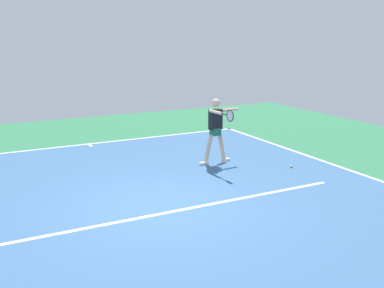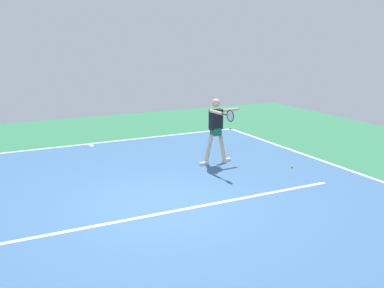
% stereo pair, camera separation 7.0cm
% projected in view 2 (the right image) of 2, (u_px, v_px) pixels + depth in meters
% --- Properties ---
extents(ground_plane, '(21.27, 21.27, 0.00)m').
position_uv_depth(ground_plane, '(161.00, 206.00, 8.84)').
color(ground_plane, '#2D754C').
extents(court_surface, '(10.52, 11.79, 0.00)m').
position_uv_depth(court_surface, '(161.00, 206.00, 8.84)').
color(court_surface, '#38608E').
rests_on(court_surface, ground_plane).
extents(court_line_baseline_near, '(10.52, 0.10, 0.01)m').
position_uv_depth(court_line_baseline_near, '(90.00, 144.00, 13.92)').
color(court_line_baseline_near, white).
rests_on(court_line_baseline_near, ground_plane).
extents(court_line_sideline_left, '(0.10, 11.79, 0.01)m').
position_uv_depth(court_line_sideline_left, '(352.00, 171.00, 11.10)').
color(court_line_sideline_left, white).
rests_on(court_line_sideline_left, ground_plane).
extents(court_line_service, '(7.89, 0.10, 0.01)m').
position_uv_depth(court_line_service, '(168.00, 212.00, 8.51)').
color(court_line_service, white).
rests_on(court_line_service, ground_plane).
extents(court_line_centre_mark, '(0.10, 0.30, 0.01)m').
position_uv_depth(court_line_centre_mark, '(91.00, 145.00, 13.75)').
color(court_line_centre_mark, white).
rests_on(court_line_centre_mark, ground_plane).
extents(tennis_player, '(1.18, 1.25, 1.75)m').
position_uv_depth(tennis_player, '(217.00, 127.00, 11.57)').
color(tennis_player, beige).
rests_on(tennis_player, ground_plane).
extents(tennis_ball_by_sideline, '(0.07, 0.07, 0.07)m').
position_uv_depth(tennis_ball_by_sideline, '(292.00, 167.00, 11.37)').
color(tennis_ball_by_sideline, yellow).
rests_on(tennis_ball_by_sideline, ground_plane).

